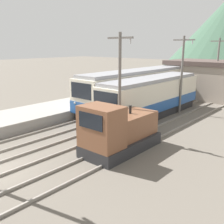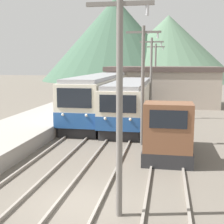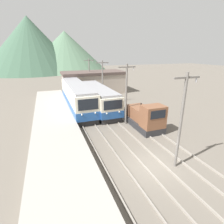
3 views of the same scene
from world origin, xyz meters
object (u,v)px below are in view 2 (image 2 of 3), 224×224
(shunting_locomotive, at_px, (168,133))
(catenary_mast_far, at_px, (151,75))
(catenary_mast_near, at_px, (120,99))
(catenary_mast_mid, at_px, (143,82))
(commuter_train_left, at_px, (100,99))
(commuter_train_center, at_px, (130,104))
(catenary_mast_distant, at_px, (155,72))

(shunting_locomotive, relative_size, catenary_mast_far, 0.74)
(catenary_mast_near, height_order, catenary_mast_mid, same)
(shunting_locomotive, relative_size, catenary_mast_mid, 0.74)
(commuter_train_left, bearing_deg, catenary_mast_far, 11.19)
(commuter_train_center, bearing_deg, catenary_mast_far, 58.82)
(commuter_train_left, distance_m, catenary_mast_near, 17.41)
(commuter_train_left, height_order, shunting_locomotive, commuter_train_left)
(shunting_locomotive, height_order, catenary_mast_near, catenary_mast_near)
(catenary_mast_near, bearing_deg, catenary_mast_mid, 90.00)
(catenary_mast_distant, bearing_deg, commuter_train_left, -114.05)
(shunting_locomotive, distance_m, catenary_mast_near, 7.50)
(commuter_train_left, xyz_separation_m, catenary_mast_far, (4.31, 0.85, 2.02))
(commuter_train_left, distance_m, catenary_mast_distant, 10.76)
(catenary_mast_near, bearing_deg, catenary_mast_far, 90.00)
(catenary_mast_mid, distance_m, catenary_mast_distant, 17.60)
(catenary_mast_distant, bearing_deg, catenary_mast_mid, -90.00)
(catenary_mast_mid, bearing_deg, catenary_mast_far, 90.00)
(commuter_train_center, distance_m, catenary_mast_far, 3.64)
(shunting_locomotive, relative_size, catenary_mast_near, 0.74)
(catenary_mast_mid, bearing_deg, commuter_train_center, 103.44)
(catenary_mast_far, height_order, catenary_mast_distant, same)
(catenary_mast_near, relative_size, catenary_mast_mid, 1.00)
(commuter_train_left, distance_m, commuter_train_center, 3.25)
(catenary_mast_distant, bearing_deg, catenary_mast_far, -90.00)
(commuter_train_left, relative_size, shunting_locomotive, 2.93)
(shunting_locomotive, height_order, catenary_mast_far, catenary_mast_far)
(commuter_train_left, height_order, commuter_train_center, commuter_train_left)
(catenary_mast_mid, bearing_deg, catenary_mast_distant, 90.00)
(catenary_mast_far, distance_m, catenary_mast_distant, 8.80)
(commuter_train_left, relative_size, catenary_mast_distant, 2.17)
(commuter_train_center, relative_size, catenary_mast_distant, 1.78)
(catenary_mast_near, height_order, catenary_mast_distant, same)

